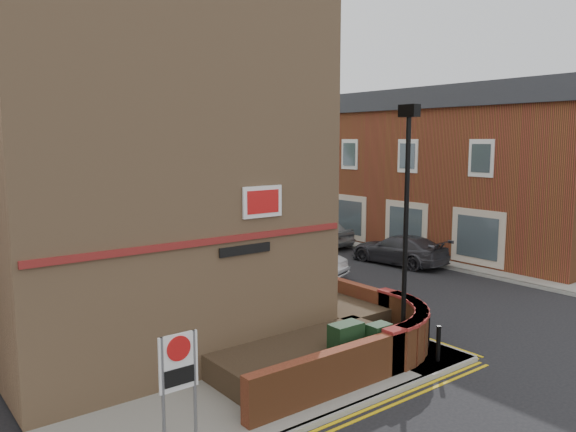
{
  "coord_description": "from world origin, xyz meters",
  "views": [
    {
      "loc": [
        -9.11,
        -7.87,
        5.58
      ],
      "look_at": [
        0.07,
        4.0,
        3.53
      ],
      "focal_mm": 35.0,
      "sensor_mm": 36.0,
      "label": 1
    }
  ],
  "objects_px": {
    "lamppost": "(406,231)",
    "silver_car_near": "(296,259)",
    "utility_cabinet_large": "(346,348)",
    "zone_sign": "(179,372)"
  },
  "relations": [
    {
      "from": "lamppost",
      "to": "silver_car_near",
      "type": "relative_size",
      "value": 1.49
    },
    {
      "from": "utility_cabinet_large",
      "to": "zone_sign",
      "type": "relative_size",
      "value": 0.55
    },
    {
      "from": "zone_sign",
      "to": "silver_car_near",
      "type": "height_order",
      "value": "zone_sign"
    },
    {
      "from": "utility_cabinet_large",
      "to": "silver_car_near",
      "type": "height_order",
      "value": "silver_car_near"
    },
    {
      "from": "lamppost",
      "to": "utility_cabinet_large",
      "type": "bearing_deg",
      "value": 176.99
    },
    {
      "from": "utility_cabinet_large",
      "to": "silver_car_near",
      "type": "relative_size",
      "value": 0.28
    },
    {
      "from": "lamppost",
      "to": "silver_car_near",
      "type": "bearing_deg",
      "value": 68.49
    },
    {
      "from": "silver_car_near",
      "to": "utility_cabinet_large",
      "type": "bearing_deg",
      "value": -143.75
    },
    {
      "from": "zone_sign",
      "to": "silver_car_near",
      "type": "relative_size",
      "value": 0.52
    },
    {
      "from": "zone_sign",
      "to": "utility_cabinet_large",
      "type": "bearing_deg",
      "value": 9.69
    }
  ]
}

